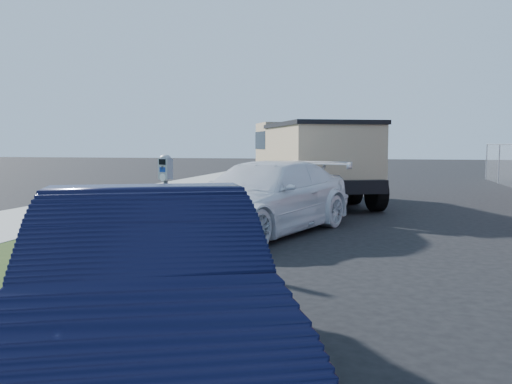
% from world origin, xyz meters
% --- Properties ---
extents(ground, '(120.00, 120.00, 0.00)m').
position_xyz_m(ground, '(0.00, 0.00, 0.00)').
color(ground, black).
rests_on(ground, ground).
extents(streetside, '(6.12, 50.00, 0.15)m').
position_xyz_m(streetside, '(-5.57, 2.00, 0.07)').
color(streetside, gray).
rests_on(streetside, ground).
extents(parking_meter, '(0.24, 0.20, 1.50)m').
position_xyz_m(parking_meter, '(-2.65, 0.11, 1.23)').
color(parking_meter, '#3F4247').
rests_on(parking_meter, ground).
extents(white_wagon, '(3.65, 5.40, 1.45)m').
position_xyz_m(white_wagon, '(-1.64, 2.94, 0.73)').
color(white_wagon, white).
rests_on(white_wagon, ground).
extents(navy_sedan, '(3.26, 4.67, 1.46)m').
position_xyz_m(navy_sedan, '(-1.07, -4.13, 0.73)').
color(navy_sedan, black).
rests_on(navy_sedan, ground).
extents(dump_truck, '(4.68, 6.85, 2.53)m').
position_xyz_m(dump_truck, '(-1.53, 9.01, 1.42)').
color(dump_truck, black).
rests_on(dump_truck, ground).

